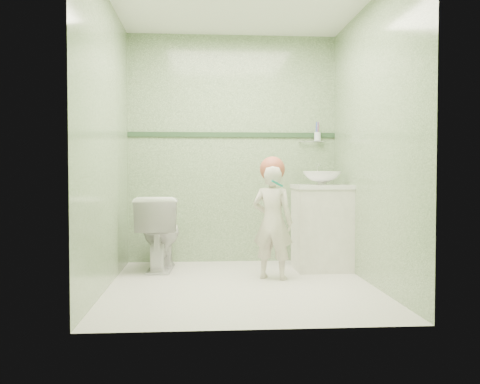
{
  "coord_description": "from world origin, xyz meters",
  "views": [
    {
      "loc": [
        -0.33,
        -4.4,
        0.94
      ],
      "look_at": [
        0.0,
        0.15,
        0.78
      ],
      "focal_mm": 39.79,
      "sensor_mm": 36.0,
      "label": 1
    }
  ],
  "objects": [
    {
      "name": "cup_holder",
      "position": [
        0.89,
        1.18,
        1.33
      ],
      "size": [
        0.26,
        0.07,
        0.21
      ],
      "color": "silver",
      "rests_on": "room_shell"
    },
    {
      "name": "counter",
      "position": [
        0.84,
        0.7,
        0.81
      ],
      "size": [
        0.54,
        0.52,
        0.04
      ],
      "primitive_type": "cube",
      "color": "white",
      "rests_on": "vanity"
    },
    {
      "name": "vanity",
      "position": [
        0.84,
        0.7,
        0.4
      ],
      "size": [
        0.52,
        0.5,
        0.8
      ],
      "primitive_type": "cube",
      "color": "white",
      "rests_on": "ground"
    },
    {
      "name": "teal_toothbrush",
      "position": [
        0.31,
        0.13,
        0.86
      ],
      "size": [
        0.12,
        0.14,
        0.08
      ],
      "color": "#128572",
      "rests_on": "toddler"
    },
    {
      "name": "ground",
      "position": [
        0.0,
        0.0,
        0.0
      ],
      "size": [
        2.5,
        2.5,
        0.0
      ],
      "primitive_type": "plane",
      "color": "beige",
      "rests_on": "ground"
    },
    {
      "name": "trim_stripe",
      "position": [
        0.0,
        1.24,
        1.35
      ],
      "size": [
        2.2,
        0.02,
        0.05
      ],
      "primitive_type": "cube",
      "color": "#2A472B",
      "rests_on": "room_shell"
    },
    {
      "name": "basin",
      "position": [
        0.84,
        0.7,
        0.89
      ],
      "size": [
        0.37,
        0.37,
        0.13
      ],
      "primitive_type": "imported",
      "color": "white",
      "rests_on": "counter"
    },
    {
      "name": "faucet",
      "position": [
        0.84,
        0.89,
        0.97
      ],
      "size": [
        0.03,
        0.13,
        0.18
      ],
      "color": "silver",
      "rests_on": "counter"
    },
    {
      "name": "hair_cap",
      "position": [
        0.3,
        0.3,
        0.98
      ],
      "size": [
        0.23,
        0.23,
        0.23
      ],
      "primitive_type": "sphere",
      "color": "#A7513A",
      "rests_on": "toddler"
    },
    {
      "name": "toddler",
      "position": [
        0.3,
        0.27,
        0.51
      ],
      "size": [
        0.44,
        0.37,
        1.01
      ],
      "primitive_type": "imported",
      "rotation": [
        0.0,
        0.0,
        2.71
      ],
      "color": "beige",
      "rests_on": "ground"
    },
    {
      "name": "room_shell",
      "position": [
        0.0,
        0.0,
        1.2
      ],
      "size": [
        2.5,
        2.54,
        2.4
      ],
      "color": "gray",
      "rests_on": "ground"
    },
    {
      "name": "toilet",
      "position": [
        -0.74,
        0.8,
        0.36
      ],
      "size": [
        0.44,
        0.73,
        0.72
      ],
      "primitive_type": "imported",
      "rotation": [
        0.0,
        0.0,
        3.09
      ],
      "color": "white",
      "rests_on": "ground"
    }
  ]
}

